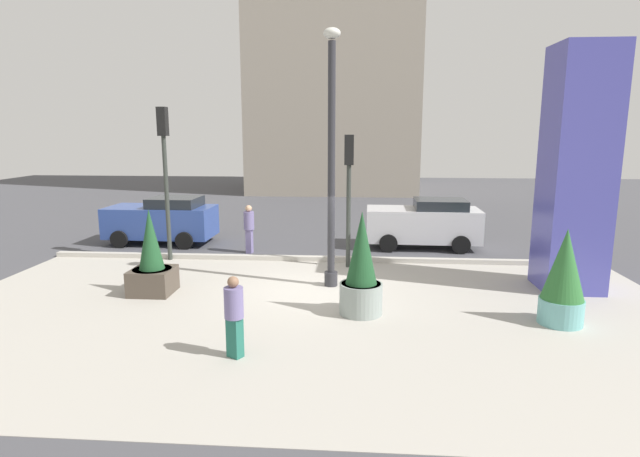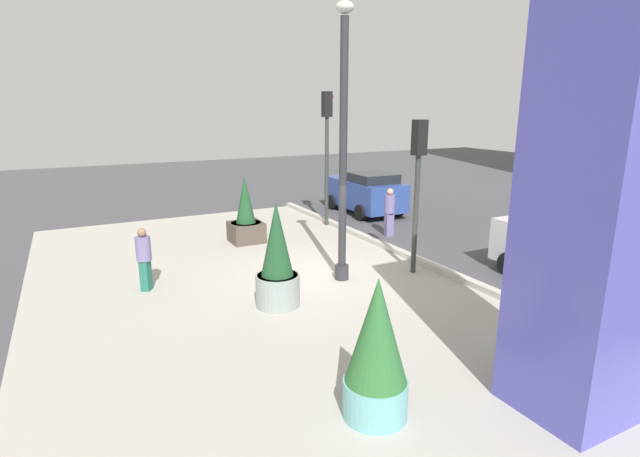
{
  "view_description": "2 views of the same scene",
  "coord_description": "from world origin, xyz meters",
  "px_view_note": "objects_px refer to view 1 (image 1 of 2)",
  "views": [
    {
      "loc": [
        1.16,
        -13.16,
        4.22
      ],
      "look_at": [
        0.18,
        0.17,
        1.66
      ],
      "focal_mm": 28.76,
      "sensor_mm": 36.0,
      "label": 1
    },
    {
      "loc": [
        10.8,
        -5.62,
        4.42
      ],
      "look_at": [
        0.06,
        -0.01,
        1.35
      ],
      "focal_mm": 27.03,
      "sensor_mm": 36.0,
      "label": 2
    }
  ],
  "objects_px": {
    "lamp_post": "(331,166)",
    "traffic_light_corner": "(349,178)",
    "potted_plant_curbside": "(564,279)",
    "car_curb_east": "(424,223)",
    "pedestrian_by_curb": "(234,313)",
    "pedestrian_on_sidewalk": "(249,226)",
    "car_passing_lane": "(163,220)",
    "potted_plant_mid_plaza": "(361,271)",
    "art_pillar_blue": "(576,171)",
    "traffic_light_far_side": "(165,159)",
    "potted_plant_near_right": "(152,262)"
  },
  "relations": [
    {
      "from": "art_pillar_blue",
      "to": "traffic_light_corner",
      "type": "relative_size",
      "value": 1.56
    },
    {
      "from": "lamp_post",
      "to": "potted_plant_curbside",
      "type": "bearing_deg",
      "value": -25.29
    },
    {
      "from": "potted_plant_mid_plaza",
      "to": "pedestrian_by_curb",
      "type": "bearing_deg",
      "value": -133.39
    },
    {
      "from": "art_pillar_blue",
      "to": "pedestrian_on_sidewalk",
      "type": "xyz_separation_m",
      "value": [
        -9.44,
        3.44,
        -2.25
      ]
    },
    {
      "from": "lamp_post",
      "to": "pedestrian_on_sidewalk",
      "type": "xyz_separation_m",
      "value": [
        -3.05,
        3.68,
        -2.37
      ]
    },
    {
      "from": "car_curb_east",
      "to": "potted_plant_curbside",
      "type": "bearing_deg",
      "value": -74.45
    },
    {
      "from": "lamp_post",
      "to": "pedestrian_on_sidewalk",
      "type": "relative_size",
      "value": 4.01
    },
    {
      "from": "lamp_post",
      "to": "potted_plant_near_right",
      "type": "bearing_deg",
      "value": -167.68
    },
    {
      "from": "lamp_post",
      "to": "car_passing_lane",
      "type": "xyz_separation_m",
      "value": [
        -6.65,
        5.01,
        -2.41
      ]
    },
    {
      "from": "car_passing_lane",
      "to": "potted_plant_mid_plaza",
      "type": "bearing_deg",
      "value": -43.81
    },
    {
      "from": "car_curb_east",
      "to": "traffic_light_corner",
      "type": "bearing_deg",
      "value": -132.31
    },
    {
      "from": "traffic_light_corner",
      "to": "pedestrian_by_curb",
      "type": "distance_m",
      "value": 7.23
    },
    {
      "from": "potted_plant_near_right",
      "to": "potted_plant_curbside",
      "type": "relative_size",
      "value": 1.04
    },
    {
      "from": "potted_plant_near_right",
      "to": "car_curb_east",
      "type": "height_order",
      "value": "potted_plant_near_right"
    },
    {
      "from": "art_pillar_blue",
      "to": "pedestrian_on_sidewalk",
      "type": "height_order",
      "value": "art_pillar_blue"
    },
    {
      "from": "art_pillar_blue",
      "to": "potted_plant_curbside",
      "type": "distance_m",
      "value": 3.65
    },
    {
      "from": "potted_plant_mid_plaza",
      "to": "potted_plant_near_right",
      "type": "height_order",
      "value": "potted_plant_mid_plaza"
    },
    {
      "from": "potted_plant_curbside",
      "to": "pedestrian_by_curb",
      "type": "bearing_deg",
      "value": -162.01
    },
    {
      "from": "traffic_light_far_side",
      "to": "pedestrian_on_sidewalk",
      "type": "distance_m",
      "value": 3.6
    },
    {
      "from": "potted_plant_mid_plaza",
      "to": "potted_plant_curbside",
      "type": "height_order",
      "value": "potted_plant_mid_plaza"
    },
    {
      "from": "art_pillar_blue",
      "to": "pedestrian_on_sidewalk",
      "type": "relative_size",
      "value": 3.78
    },
    {
      "from": "potted_plant_mid_plaza",
      "to": "potted_plant_near_right",
      "type": "xyz_separation_m",
      "value": [
        -5.45,
        1.14,
        -0.17
      ]
    },
    {
      "from": "potted_plant_mid_plaza",
      "to": "traffic_light_far_side",
      "type": "relative_size",
      "value": 0.49
    },
    {
      "from": "lamp_post",
      "to": "car_curb_east",
      "type": "xyz_separation_m",
      "value": [
        3.14,
        4.99,
        -2.39
      ]
    },
    {
      "from": "art_pillar_blue",
      "to": "traffic_light_corner",
      "type": "distance_m",
      "value": 6.22
    },
    {
      "from": "potted_plant_mid_plaza",
      "to": "pedestrian_by_curb",
      "type": "relative_size",
      "value": 1.53
    },
    {
      "from": "potted_plant_curbside",
      "to": "traffic_light_far_side",
      "type": "height_order",
      "value": "traffic_light_far_side"
    },
    {
      "from": "traffic_light_far_side",
      "to": "art_pillar_blue",
      "type": "bearing_deg",
      "value": -10.81
    },
    {
      "from": "potted_plant_near_right",
      "to": "car_curb_east",
      "type": "distance_m",
      "value": 9.82
    },
    {
      "from": "lamp_post",
      "to": "traffic_light_corner",
      "type": "height_order",
      "value": "lamp_post"
    },
    {
      "from": "pedestrian_on_sidewalk",
      "to": "pedestrian_by_curb",
      "type": "bearing_deg",
      "value": -79.9
    },
    {
      "from": "lamp_post",
      "to": "traffic_light_corner",
      "type": "relative_size",
      "value": 1.65
    },
    {
      "from": "potted_plant_near_right",
      "to": "traffic_light_far_side",
      "type": "xyz_separation_m",
      "value": [
        -0.84,
        3.52,
        2.47
      ]
    },
    {
      "from": "lamp_post",
      "to": "pedestrian_by_curb",
      "type": "distance_m",
      "value": 5.49
    },
    {
      "from": "art_pillar_blue",
      "to": "potted_plant_near_right",
      "type": "height_order",
      "value": "art_pillar_blue"
    },
    {
      "from": "potted_plant_mid_plaza",
      "to": "traffic_light_corner",
      "type": "xyz_separation_m",
      "value": [
        -0.38,
        4.17,
        1.76
      ]
    },
    {
      "from": "art_pillar_blue",
      "to": "car_curb_east",
      "type": "relative_size",
      "value": 1.56
    },
    {
      "from": "traffic_light_far_side",
      "to": "pedestrian_by_curb",
      "type": "xyz_separation_m",
      "value": [
        3.91,
        -7.17,
        -2.45
      ]
    },
    {
      "from": "lamp_post",
      "to": "potted_plant_curbside",
      "type": "xyz_separation_m",
      "value": [
        5.22,
        -2.46,
        -2.26
      ]
    },
    {
      "from": "pedestrian_on_sidewalk",
      "to": "traffic_light_corner",
      "type": "bearing_deg",
      "value": -25.57
    },
    {
      "from": "potted_plant_mid_plaza",
      "to": "pedestrian_by_curb",
      "type": "height_order",
      "value": "potted_plant_mid_plaza"
    },
    {
      "from": "car_passing_lane",
      "to": "art_pillar_blue",
      "type": "bearing_deg",
      "value": -20.07
    },
    {
      "from": "traffic_light_far_side",
      "to": "car_passing_lane",
      "type": "relative_size",
      "value": 1.24
    },
    {
      "from": "art_pillar_blue",
      "to": "car_curb_east",
      "type": "height_order",
      "value": "art_pillar_blue"
    },
    {
      "from": "lamp_post",
      "to": "pedestrian_on_sidewalk",
      "type": "bearing_deg",
      "value": 129.68
    },
    {
      "from": "traffic_light_corner",
      "to": "traffic_light_far_side",
      "type": "bearing_deg",
      "value": 175.23
    },
    {
      "from": "potted_plant_near_right",
      "to": "traffic_light_corner",
      "type": "relative_size",
      "value": 0.55
    },
    {
      "from": "potted_plant_near_right",
      "to": "car_curb_east",
      "type": "bearing_deg",
      "value": 37.69
    },
    {
      "from": "art_pillar_blue",
      "to": "pedestrian_on_sidewalk",
      "type": "distance_m",
      "value": 10.29
    },
    {
      "from": "potted_plant_curbside",
      "to": "car_passing_lane",
      "type": "bearing_deg",
      "value": 147.81
    }
  ]
}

